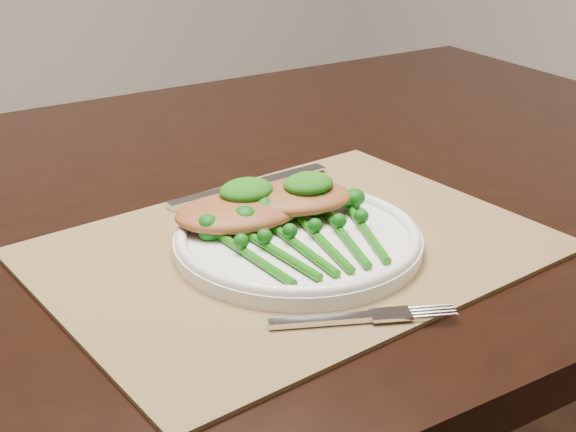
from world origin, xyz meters
TOP-DOWN VIEW (x-y plane):
  - placemat at (0.14, -0.23)m, footprint 0.50×0.38m
  - dinner_plate at (0.14, -0.23)m, footprint 0.24×0.24m
  - knife at (0.16, -0.07)m, footprint 0.21×0.02m
  - fork at (0.12, -0.37)m, footprint 0.15×0.08m
  - chicken_fillet_left at (0.11, -0.17)m, footprint 0.15×0.12m
  - chicken_fillet_right at (0.17, -0.19)m, footprint 0.14×0.12m
  - pesto_dollop_left at (0.12, -0.16)m, footprint 0.06×0.05m
  - pesto_dollop_right at (0.18, -0.19)m, footprint 0.05×0.05m
  - broccolini_bundle at (0.14, -0.26)m, footprint 0.16×0.18m

SIDE VIEW (x-z plane):
  - placemat at x=0.14m, z-range 0.75..0.75m
  - fork at x=0.12m, z-range 0.76..0.76m
  - knife at x=0.16m, z-range 0.76..0.76m
  - dinner_plate at x=0.14m, z-range 0.75..0.78m
  - broccolini_bundle at x=0.14m, z-range 0.75..0.79m
  - chicken_fillet_left at x=0.11m, z-range 0.77..0.79m
  - chicken_fillet_right at x=0.17m, z-range 0.77..0.80m
  - pesto_dollop_left at x=0.12m, z-range 0.79..0.81m
  - pesto_dollop_right at x=0.18m, z-range 0.79..0.81m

